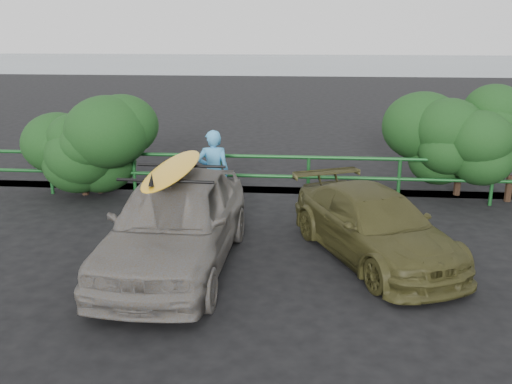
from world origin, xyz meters
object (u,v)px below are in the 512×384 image
at_px(sedan, 176,221).
at_px(surfboard, 173,169).
at_px(man, 214,173).
at_px(olive_vehicle, 374,226).
at_px(guardrail, 264,177).

xyz_separation_m(sedan, surfboard, (0.00, 0.00, 0.87)).
distance_m(man, surfboard, 2.86).
height_order(man, surfboard, man).
height_order(sedan, olive_vehicle, sedan).
relative_size(olive_vehicle, surfboard, 1.40).
distance_m(guardrail, surfboard, 4.23).
xyz_separation_m(olive_vehicle, surfboard, (-3.23, -0.68, 1.07)).
distance_m(guardrail, man, 1.55).
distance_m(sedan, man, 2.76).
xyz_separation_m(sedan, man, (0.16, 2.75, 0.12)).
bearing_deg(man, surfboard, 78.57).
bearing_deg(surfboard, olive_vehicle, 13.31).
bearing_deg(sedan, guardrail, 75.61).
bearing_deg(guardrail, man, -129.17).
bearing_deg(sedan, olive_vehicle, 13.31).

